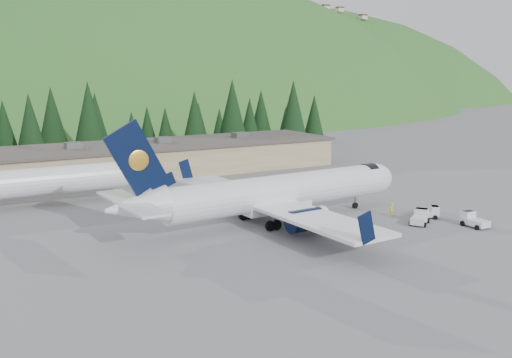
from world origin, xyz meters
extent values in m
plane|color=slate|center=(0.00, 0.00, 0.00)|extent=(600.00, 600.00, 0.00)
cylinder|color=white|center=(0.00, 0.00, 3.54)|extent=(29.31, 5.41, 3.91)
ellipsoid|color=white|center=(14.56, 0.75, 3.54)|extent=(5.28, 4.17, 3.91)
cylinder|color=black|center=(13.52, 0.70, 4.01)|extent=(1.62, 3.30, 3.23)
cone|color=white|center=(-17.67, -0.91, 3.96)|extent=(6.44, 4.23, 3.91)
cube|color=white|center=(-1.04, -0.05, 1.89)|extent=(8.49, 3.76, 1.04)
cube|color=white|center=(-2.08, -0.11, 2.50)|extent=(7.54, 35.65, 0.36)
cube|color=black|center=(-4.55, 17.49, 3.85)|extent=(2.11, 0.26, 2.99)
cube|color=black|center=(-2.73, -17.86, 3.85)|extent=(2.11, 0.26, 2.99)
cylinder|color=black|center=(-1.35, 5.98, 1.61)|extent=(4.49, 2.62, 2.39)
cylinder|color=white|center=(0.62, 6.08, 1.61)|extent=(0.75, 2.57, 2.54)
cube|color=white|center=(-1.35, 5.98, 2.19)|extent=(2.30, 0.38, 0.94)
cylinder|color=black|center=(-0.73, -6.08, 1.61)|extent=(4.49, 2.62, 2.39)
cylinder|color=white|center=(1.25, -5.98, 1.61)|extent=(0.75, 2.57, 2.54)
cube|color=white|center=(-0.73, -6.08, 2.19)|extent=(2.30, 0.38, 0.94)
cube|color=black|center=(-17.47, -0.90, 8.83)|extent=(6.44, 0.64, 7.64)
ellipsoid|color=gold|center=(-17.27, -0.68, 8.62)|extent=(2.07, 0.29, 2.06)
ellipsoid|color=gold|center=(-17.25, -1.10, 8.62)|extent=(2.07, 0.29, 2.06)
cube|color=black|center=(-14.76, -0.76, 6.12)|extent=(2.88, 0.41, 2.06)
cube|color=white|center=(-18.19, -0.94, 4.48)|extent=(3.37, 13.14, 0.23)
cylinder|color=slate|center=(11.44, 0.59, 0.94)|extent=(0.22, 0.22, 1.87)
cylinder|color=black|center=(11.44, 0.59, 0.40)|extent=(0.81, 0.33, 0.79)
cylinder|color=slate|center=(-3.26, 2.65, 1.04)|extent=(0.26, 0.26, 2.08)
cylinder|color=black|center=(-2.85, 2.67, 0.57)|extent=(1.16, 0.42, 1.15)
cylinder|color=black|center=(-3.68, 2.62, 0.57)|extent=(1.16, 0.42, 1.15)
cylinder|color=slate|center=(-2.97, -2.97, 1.04)|extent=(0.26, 0.26, 2.08)
cylinder|color=black|center=(-2.56, -2.95, 0.57)|extent=(1.16, 0.42, 1.15)
cylinder|color=black|center=(-3.39, -2.99, 0.57)|extent=(1.16, 0.42, 1.15)
cylinder|color=white|center=(-22.00, 22.00, 3.20)|extent=(22.00, 3.60, 3.60)
cube|color=silver|center=(12.82, -9.06, 0.56)|extent=(3.40, 2.96, 0.71)
cube|color=silver|center=(13.67, -8.50, 1.17)|extent=(1.64, 1.75, 0.92)
cube|color=black|center=(13.67, -8.50, 1.58)|extent=(1.50, 1.61, 0.10)
cylinder|color=black|center=(13.22, -7.82, 0.29)|extent=(0.60, 0.50, 0.57)
cylinder|color=black|center=(14.12, -9.18, 0.29)|extent=(0.60, 0.50, 0.57)
cylinder|color=black|center=(11.52, -8.94, 0.29)|extent=(0.60, 0.50, 0.57)
cylinder|color=black|center=(12.41, -10.30, 0.29)|extent=(0.60, 0.50, 0.57)
cube|color=silver|center=(15.75, -7.34, 0.50)|extent=(3.01, 2.76, 0.64)
cube|color=silver|center=(16.47, -7.90, 1.05)|extent=(1.51, 1.57, 0.82)
cube|color=black|center=(16.47, -7.90, 1.42)|extent=(1.38, 1.44, 0.09)
cylinder|color=black|center=(16.92, -7.32, 0.26)|extent=(0.53, 0.47, 0.51)
cylinder|color=black|center=(16.03, -8.48, 0.26)|extent=(0.53, 0.47, 0.51)
cylinder|color=black|center=(15.47, -6.20, 0.26)|extent=(0.53, 0.47, 0.51)
cylinder|color=black|center=(14.58, -7.36, 0.26)|extent=(0.53, 0.47, 0.51)
cube|color=silver|center=(17.36, -13.00, 0.56)|extent=(1.61, 3.09, 0.71)
cube|color=silver|center=(17.38, -11.98, 1.17)|extent=(1.45, 1.06, 0.92)
cube|color=black|center=(17.38, -11.98, 1.58)|extent=(1.35, 0.95, 0.10)
cylinder|color=black|center=(16.57, -11.96, 0.28)|extent=(0.24, 0.58, 0.57)
cylinder|color=black|center=(18.20, -12.01, 0.28)|extent=(0.24, 0.58, 0.57)
cylinder|color=black|center=(16.51, -13.99, 0.28)|extent=(0.24, 0.58, 0.57)
cylinder|color=black|center=(18.14, -14.04, 0.28)|extent=(0.24, 0.58, 0.57)
cube|color=#8F8158|center=(-5.00, 38.00, 2.40)|extent=(70.00, 16.00, 4.80)
cube|color=#47423D|center=(-5.00, 38.00, 4.95)|extent=(71.00, 17.00, 0.40)
cube|color=slate|center=(-15.00, 38.00, 5.60)|extent=(2.50, 2.50, 1.00)
cube|color=slate|center=(0.00, 38.00, 5.60)|extent=(2.50, 2.50, 1.00)
cube|color=slate|center=(15.00, 38.00, 5.60)|extent=(2.50, 2.50, 1.00)
imported|color=#D1DB0D|center=(12.63, -4.68, 0.80)|extent=(0.70, 0.63, 1.60)
cone|color=black|center=(-21.85, 67.20, 6.72)|extent=(4.93, 4.93, 10.09)
cone|color=black|center=(-18.11, 59.61, 7.57)|extent=(5.55, 5.55, 11.36)
cone|color=black|center=(-12.61, 67.74, 8.13)|extent=(5.96, 5.96, 12.19)
cone|color=black|center=(-7.21, 59.13, 8.80)|extent=(6.45, 6.45, 13.19)
cone|color=black|center=(-4.19, 66.03, 7.42)|extent=(5.44, 5.44, 11.13)
cone|color=black|center=(1.24, 58.93, 5.29)|extent=(3.88, 3.88, 7.94)
cone|color=black|center=(5.61, 61.96, 5.72)|extent=(4.19, 4.19, 8.58)
cone|color=black|center=(7.95, 57.50, 5.70)|extent=(4.18, 4.18, 8.55)
cone|color=black|center=(13.06, 54.00, 7.60)|extent=(5.58, 5.58, 11.41)
cone|color=black|center=(17.54, 62.10, 6.02)|extent=(4.41, 4.41, 9.03)
cone|color=black|center=(22.26, 54.87, 8.95)|extent=(6.57, 6.57, 13.43)
cone|color=black|center=(24.91, 66.58, 5.00)|extent=(3.67, 3.67, 7.50)
cone|color=black|center=(29.51, 60.21, 6.49)|extent=(4.76, 4.76, 9.73)
cone|color=black|center=(33.63, 62.07, 7.46)|extent=(5.47, 5.47, 11.18)
cone|color=black|center=(39.33, 56.98, 8.72)|extent=(6.40, 6.40, 13.09)
cone|color=black|center=(42.67, 65.25, 5.08)|extent=(3.73, 3.73, 7.63)
cone|color=black|center=(46.74, 58.95, 6.71)|extent=(4.92, 4.92, 10.07)
ellipsoid|color=#296026|center=(40.00, 200.00, -85.00)|extent=(420.00, 300.00, 300.00)
ellipsoid|color=#296026|center=(160.00, 240.00, -85.00)|extent=(392.00, 280.00, 280.00)
camera|label=1|loc=(-34.68, -54.25, 17.08)|focal=40.00mm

